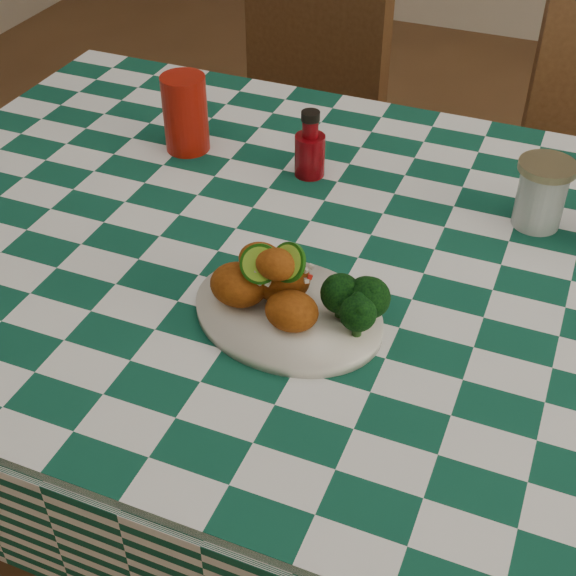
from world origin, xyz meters
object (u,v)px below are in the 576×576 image
at_px(red_tumbler, 185,113).
at_px(wooden_chair_left, 267,159).
at_px(mason_jar, 541,194).
at_px(dining_table, 346,429).
at_px(plate, 288,314).
at_px(fried_chicken_pile, 279,279).
at_px(ketchup_bottle, 310,144).

xyz_separation_m(red_tumbler, wooden_chair_left, (-0.07, 0.52, -0.39)).
relative_size(red_tumbler, mason_jar, 1.26).
height_order(dining_table, plate, plate).
distance_m(red_tumbler, mason_jar, 0.63).
bearing_deg(red_tumbler, dining_table, -26.94).
bearing_deg(mason_jar, red_tumbler, 179.40).
distance_m(fried_chicken_pile, wooden_chair_left, 1.05).
relative_size(dining_table, red_tumbler, 11.82).
bearing_deg(dining_table, fried_chicken_pile, -108.81).
bearing_deg(mason_jar, fried_chicken_pile, -128.66).
xyz_separation_m(dining_table, ketchup_bottle, (-0.16, 0.20, 0.45)).
height_order(ketchup_bottle, mason_jar, ketchup_bottle).
xyz_separation_m(fried_chicken_pile, mason_jar, (0.29, 0.37, -0.01)).
xyz_separation_m(plate, fried_chicken_pile, (-0.01, 0.00, 0.06)).
height_order(ketchup_bottle, wooden_chair_left, wooden_chair_left).
relative_size(red_tumbler, ketchup_bottle, 1.17).
xyz_separation_m(dining_table, plate, (-0.05, -0.17, 0.40)).
bearing_deg(fried_chicken_pile, ketchup_bottle, 104.85).
relative_size(dining_table, fried_chicken_pile, 10.91).
bearing_deg(wooden_chair_left, red_tumbler, -66.00).
bearing_deg(plate, ketchup_bottle, 106.67).
height_order(mason_jar, wooden_chair_left, wooden_chair_left).
distance_m(dining_table, red_tumbler, 0.64).
relative_size(fried_chicken_pile, red_tumbler, 1.08).
relative_size(fried_chicken_pile, mason_jar, 1.37).
xyz_separation_m(plate, ketchup_bottle, (-0.11, 0.37, 0.05)).
distance_m(ketchup_bottle, mason_jar, 0.39).
relative_size(plate, red_tumbler, 1.95).
relative_size(fried_chicken_pile, wooden_chair_left, 0.16).
relative_size(plate, wooden_chair_left, 0.29).
bearing_deg(red_tumbler, fried_chicken_pile, -47.71).
distance_m(plate, wooden_chair_left, 1.04).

